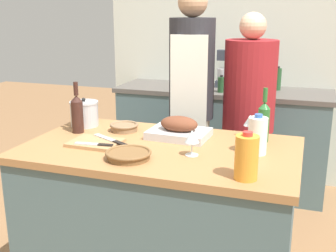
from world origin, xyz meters
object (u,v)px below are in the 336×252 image
wine_bottle_green (77,113)px  wine_glass_left (192,137)px  wine_glass_right (250,121)px  wine_bottle_dark (264,121)px  condiment_bottle_tall (221,84)px  knife_chef (112,140)px  stock_pot (84,114)px  milk_jug (258,136)px  person_cook_aproned (191,99)px  mixing_bowl (124,127)px  knife_paring (95,144)px  condiment_bottle_short (269,86)px  condiment_bottle_extra (278,79)px  cutting_board (96,143)px  person_cook_guest (248,115)px  stand_mixer (227,72)px  juice_jug (246,157)px  roasting_pan (179,129)px  wicker_basket (128,155)px

wine_bottle_green → wine_glass_left: bearing=-13.4°
wine_glass_right → wine_bottle_dark: bearing=-37.0°
condiment_bottle_tall → knife_chef: bearing=-100.5°
stock_pot → milk_jug: size_ratio=0.87×
knife_chef → person_cook_aproned: bearing=77.8°
wine_bottle_green → mixing_bowl: bearing=25.3°
mixing_bowl → wine_glass_right: (0.74, 0.12, 0.07)m
knife_chef → condiment_bottle_tall: condiment_bottle_tall is taller
mixing_bowl → knife_paring: bearing=-91.5°
wine_bottle_dark → wine_glass_left: wine_bottle_dark is taller
mixing_bowl → wine_glass_left: 0.60m
condiment_bottle_short → person_cook_aproned: (-0.49, -0.71, -0.01)m
condiment_bottle_tall → knife_paring: bearing=-101.6°
wine_glass_left → condiment_bottle_tall: condiment_bottle_tall is taller
wine_bottle_dark → condiment_bottle_extra: bearing=91.7°
cutting_board → condiment_bottle_extra: size_ratio=1.32×
condiment_bottle_extra → person_cook_guest: 0.85m
wine_glass_left → person_cook_aproned: person_cook_aproned is taller
stock_pot → stand_mixer: size_ratio=0.54×
wine_bottle_green → person_cook_aproned: 0.91m
wine_bottle_dark → knife_paring: size_ratio=1.42×
milk_jug → wine_bottle_green: bearing=177.3°
juice_jug → wine_glass_left: 0.38m
cutting_board → person_cook_aproned: (0.28, 0.95, 0.08)m
condiment_bottle_tall → condiment_bottle_extra: condiment_bottle_extra is taller
roasting_pan → condiment_bottle_short: condiment_bottle_short is taller
juice_jug → wine_bottle_dark: 0.58m
wine_glass_right → stand_mixer: (-0.42, 1.45, 0.07)m
wicker_basket → condiment_bottle_short: condiment_bottle_short is taller
juice_jug → wine_bottle_dark: size_ratio=0.70×
wine_bottle_dark → condiment_bottle_short: (-0.09, 1.31, -0.03)m
knife_chef → person_cook_aproned: 0.94m
milk_jug → stand_mixer: 1.81m
wicker_basket → condiment_bottle_tall: condiment_bottle_tall is taller
roasting_pan → mixing_bowl: (-0.36, 0.02, -0.02)m
milk_jug → knife_chef: bearing=-173.4°
condiment_bottle_extra → cutting_board: bearing=-113.8°
knife_chef → condiment_bottle_tall: size_ratio=1.80×
milk_jug → wine_glass_left: (-0.31, -0.13, -0.00)m
knife_paring → person_cook_aproned: (0.25, 1.01, 0.06)m
wine_glass_left → condiment_bottle_tall: bearing=96.5°
condiment_bottle_tall → stand_mixer: bearing=92.3°
person_cook_aproned → wicker_basket: bearing=-98.7°
wine_glass_left → person_cook_guest: 1.06m
condiment_bottle_extra → person_cook_guest: bearing=-99.1°
wine_glass_right → stand_mixer: stand_mixer is taller
juice_jug → condiment_bottle_tall: (-0.49, 1.82, -0.01)m
roasting_pan → knife_chef: size_ratio=1.31×
cutting_board → stand_mixer: size_ratio=0.82×
cutting_board → mixing_bowl: size_ratio=1.59×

